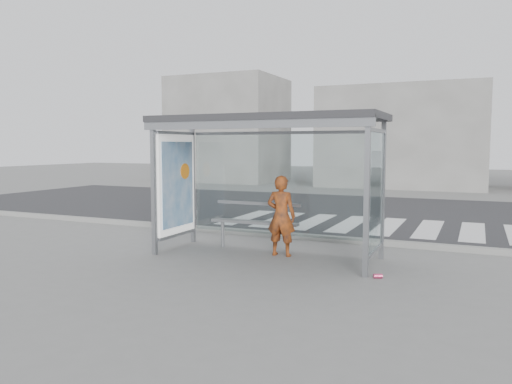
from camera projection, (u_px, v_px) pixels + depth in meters
ground at (266, 257)px, 9.32m from camera, size 80.00×80.00×0.00m
road at (353, 212)px, 15.69m from camera, size 30.00×10.00×0.01m
curb at (300, 236)px, 11.09m from camera, size 30.00×0.18×0.12m
crosswalk at (368, 225)px, 13.01m from camera, size 7.55×3.00×0.00m
bus_shelter at (249, 150)px, 9.35m from camera, size 4.25×1.65×2.62m
building_left at (229, 130)px, 29.47m from camera, size 6.00×5.00×6.00m
building_center at (403, 137)px, 25.45m from camera, size 8.00×5.00×5.00m
person at (281, 216)px, 9.34m from camera, size 0.56×0.37×1.52m
bench at (255, 222)px, 9.91m from camera, size 1.82×0.32×0.94m
soda_can at (378, 276)px, 7.79m from camera, size 0.15×0.13×0.07m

